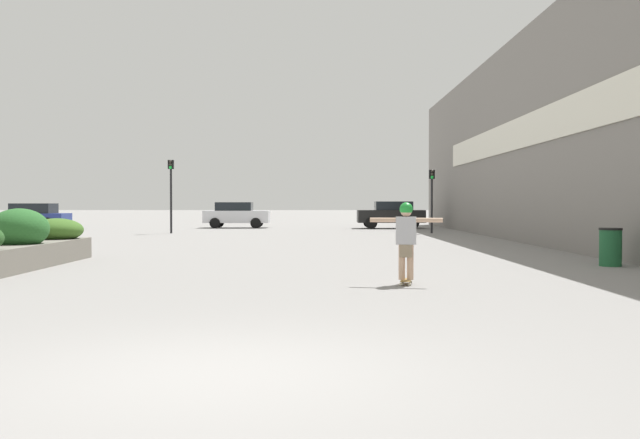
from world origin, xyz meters
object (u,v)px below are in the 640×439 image
Objects in this scene: skateboarder at (407,233)px; traffic_light_left at (171,184)px; car_center_right at (625,216)px; skateboard at (406,281)px; car_leftmost at (392,214)px; traffic_light_right at (432,190)px; car_rightmost at (237,214)px; car_center_left at (32,215)px; trash_bin at (611,247)px.

traffic_light_left reaches higher than skateboarder.
traffic_light_left reaches higher than car_center_right.
skateboard is 29.61m from car_leftmost.
traffic_light_right is (1.35, -6.88, 1.34)m from car_leftmost.
car_rightmost is (-9.43, 1.05, -0.04)m from car_leftmost.
car_center_right reaches higher than skateboard.
skateboard is 24.42m from traffic_light_left.
car_rightmost reaches higher than skateboard.
traffic_light_left is at bearing 122.13° from skateboard.
car_leftmost is 9.49m from car_rightmost.
car_center_left is at bearing -93.64° from car_center_right.
skateboard is at bearing 55.14° from skateboarder.
traffic_light_right reaches higher than skateboarder.
car_center_left is at bearing 133.39° from trash_bin.
skateboarder is 0.45× the size of traffic_light_right.
car_leftmost is (2.68, 29.48, -0.11)m from skateboarder.
trash_bin is 23.73m from traffic_light_left.
skateboard is at bearing -144.43° from trash_bin.
car_leftmost is at bearing -90.41° from car_center_left.
car_center_left is (-21.66, 0.15, -0.07)m from car_leftmost.
car_center_right is 12.78m from traffic_light_right.
car_rightmost is 13.45m from traffic_light_right.
car_rightmost reaches higher than skateboarder.
trash_bin is 0.21× the size of car_center_left.
car_center_left is at bearing 89.59° from car_leftmost.
traffic_light_right is at bearing -107.00° from car_center_left.
car_leftmost is at bearing -98.92° from car_center_right.
trash_bin is at bearing 45.70° from skateboard.
skateboard is 0.14× the size of car_center_right.
skateboard is at bearing -29.93° from car_center_right.
trash_bin is at bearing 24.48° from car_rightmost.
skateboard is 23.05m from traffic_light_right.
trash_bin is (5.39, 3.85, -0.50)m from skateboarder.
traffic_light_left is at bearing -16.35° from car_rightmost.
car_leftmost reaches higher than car_center_right.
trash_bin is 35.47m from car_center_left.
car_rightmost is at bearing -97.85° from car_center_right.
traffic_light_right is at bearing 90.03° from skateboard.
traffic_light_right is (-1.36, 18.74, 1.74)m from trash_bin.
car_center_left is (-24.37, 25.78, 0.33)m from trash_bin.
skateboard is 0.46× the size of skateboarder.
car_leftmost is at bearing 94.94° from skateboarder.
trash_bin is 0.29× the size of traffic_light_right.
trash_bin is at bearing -173.97° from car_leftmost.
car_leftmost reaches higher than skateboard.
car_rightmost is 1.24× the size of traffic_light_right.
skateboard is 0.18× the size of traffic_light_left.
car_center_left is at bearing 132.78° from skateboarder.
car_leftmost is 7.14m from traffic_light_right.
car_center_right is (15.79, 27.42, -0.16)m from skateboarder.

